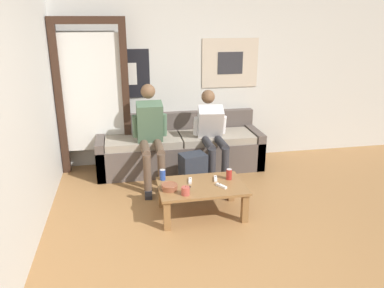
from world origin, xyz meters
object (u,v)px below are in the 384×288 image
coffee_table (201,190)px  person_seated_adult (151,131)px  ceramic_bowl (170,187)px  couch (180,149)px  game_controller_far_center (216,179)px  pillar_candle (186,191)px  drink_can_blue (163,175)px  drink_can_red (229,174)px  game_controller_near_right (190,181)px  person_seated_teen (212,131)px  backpack (193,173)px  game_controller_near_left (221,186)px  cell_phone (186,189)px

coffee_table → person_seated_adult: bearing=114.3°
ceramic_bowl → couch: bearing=76.7°
person_seated_adult → ceramic_bowl: (0.10, -1.09, -0.31)m
game_controller_far_center → couch: bearing=98.9°
pillar_candle → drink_can_blue: bearing=114.1°
pillar_candle → person_seated_adult: bearing=101.4°
drink_can_red → game_controller_near_right: drink_can_red is taller
person_seated_teen → backpack: (-0.34, -0.40, -0.42)m
coffee_table → drink_can_blue: drink_can_blue is taller
drink_can_blue → game_controller_near_right: size_ratio=0.84×
coffee_table → drink_can_blue: bearing=151.4°
coffee_table → ceramic_bowl: (-0.37, -0.05, 0.10)m
backpack → ceramic_bowl: (-0.40, -0.71, 0.17)m
person_seated_adult → game_controller_near_right: 1.05m
drink_can_blue → drink_can_red: bearing=-9.7°
person_seated_teen → game_controller_far_center: bearing=-101.2°
pillar_candle → drink_can_red: (0.56, 0.30, 0.02)m
person_seated_adult → drink_can_blue: (0.06, -0.81, -0.28)m
person_seated_teen → ceramic_bowl: (-0.75, -1.12, -0.25)m
couch → drink_can_red: 1.38m
couch → person_seated_teen: 0.65m
drink_can_blue → drink_can_red: 0.77m
coffee_table → game_controller_far_center: size_ratio=6.52×
couch → backpack: couch is taller
pillar_candle → game_controller_near_right: pillar_candle is taller
couch → game_controller_near_left: size_ratio=16.89×
person_seated_adult → game_controller_far_center: 1.19m
drink_can_red → backpack: bearing=118.6°
ceramic_bowl → pillar_candle: (0.15, -0.15, 0.01)m
person_seated_adult → game_controller_far_center: person_seated_adult is taller
backpack → game_controller_near_right: bearing=-104.7°
person_seated_adult → backpack: (0.50, -0.37, -0.47)m
coffee_table → pillar_candle: bearing=-136.7°
couch → ceramic_bowl: couch is taller
pillar_candle → game_controller_far_center: 0.51m
drink_can_blue → drink_can_red: same height
coffee_table → game_controller_near_right: bearing=134.2°
coffee_table → person_seated_adult: person_seated_adult is taller
drink_can_blue → game_controller_near_left: size_ratio=0.88×
drink_can_red → pillar_candle: bearing=-151.9°
ceramic_bowl → drink_can_blue: 0.28m
game_controller_far_center → drink_can_red: bearing=-3.8°
game_controller_near_right → cell_phone: game_controller_near_right is taller
pillar_candle → game_controller_far_center: size_ratio=0.68×
pillar_candle → drink_can_red: size_ratio=0.82×
person_seated_teen → game_controller_near_left: person_seated_teen is taller
person_seated_adult → person_seated_teen: (0.85, 0.03, -0.05)m
coffee_table → pillar_candle: 0.32m
coffee_table → game_controller_near_left: bearing=-23.6°
backpack → drink_can_blue: bearing=-135.4°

